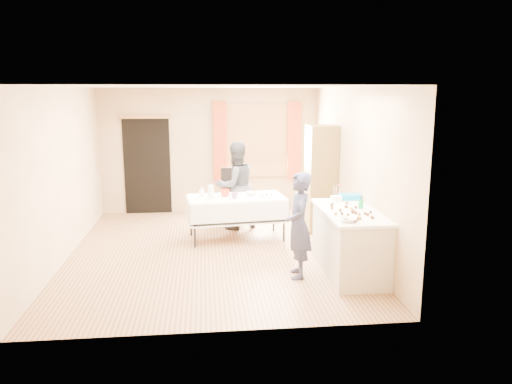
{
  "coord_description": "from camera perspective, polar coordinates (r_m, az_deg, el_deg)",
  "views": [
    {
      "loc": [
        -0.13,
        -7.72,
        2.55
      ],
      "look_at": [
        0.69,
        0.0,
        0.96
      ],
      "focal_mm": 35.0,
      "sensor_mm": 36.0,
      "label": 1
    }
  ],
  "objects": [
    {
      "name": "wall_front",
      "position": [
        5.11,
        -4.44,
        -2.6
      ],
      "size": [
        4.5,
        0.02,
        2.6
      ],
      "primitive_type": "cube",
      "color": "tan",
      "rests_on": "floor"
    },
    {
      "name": "chair",
      "position": [
        9.76,
        -2.64,
        -1.66
      ],
      "size": [
        0.45,
        0.45,
        1.06
      ],
      "rotation": [
        0.0,
        0.0,
        0.03
      ],
      "color": "black",
      "rests_on": "floor"
    },
    {
      "name": "girl",
      "position": [
        6.86,
        4.91,
        -3.81
      ],
      "size": [
        0.58,
        0.42,
        1.47
      ],
      "primitive_type": "imported",
      "rotation": [
        0.0,
        0.0,
        -1.64
      ],
      "color": "#242847",
      "rests_on": "floor"
    },
    {
      "name": "party_table",
      "position": [
        8.66,
        -2.26,
        -2.5
      ],
      "size": [
        1.76,
        1.04,
        0.75
      ],
      "rotation": [
        0.0,
        0.0,
        0.11
      ],
      "color": "black",
      "rests_on": "floor"
    },
    {
      "name": "ceiling",
      "position": [
        7.72,
        -5.21,
        11.98
      ],
      "size": [
        4.5,
        5.5,
        0.02
      ],
      "primitive_type": "cube",
      "color": "white",
      "rests_on": "floor"
    },
    {
      "name": "cup_rainbow",
      "position": [
        8.41,
        -2.47,
        -0.42
      ],
      "size": [
        0.12,
        0.12,
        0.1
      ],
      "primitive_type": "imported",
      "rotation": [
        0.0,
        0.0,
        0.04
      ],
      "color": "red",
      "rests_on": "party_table"
    },
    {
      "name": "cup_red",
      "position": [
        8.62,
        -3.56,
        -0.09
      ],
      "size": [
        0.19,
        0.19,
        0.12
      ],
      "primitive_type": "imported",
      "rotation": [
        0.0,
        0.0,
        -0.1
      ],
      "color": "red",
      "rests_on": "party_table"
    },
    {
      "name": "cake_balls",
      "position": [
        6.84,
        10.91,
        -2.33
      ],
      "size": [
        0.53,
        1.04,
        0.04
      ],
      "color": "#3F2314",
      "rests_on": "counter"
    },
    {
      "name": "foam_block",
      "position": [
        7.59,
        9.16,
        -0.74
      ],
      "size": [
        0.15,
        0.1,
        0.08
      ],
      "primitive_type": "cube",
      "rotation": [
        0.0,
        0.0,
        0.01
      ],
      "color": "white",
      "rests_on": "counter"
    },
    {
      "name": "door_lintel",
      "position": [
        10.5,
        -12.58,
        8.41
      ],
      "size": [
        1.05,
        0.06,
        0.08
      ],
      "primitive_type": "cube",
      "color": "olive",
      "rests_on": "wall_back"
    },
    {
      "name": "wall_back",
      "position": [
        10.55,
        -5.32,
        4.73
      ],
      "size": [
        4.5,
        0.02,
        2.6
      ],
      "primitive_type": "cube",
      "color": "tan",
      "rests_on": "floor"
    },
    {
      "name": "wall_left",
      "position": [
        8.1,
        -21.23,
        1.92
      ],
      "size": [
        0.02,
        5.5,
        2.6
      ],
      "primitive_type": "cube",
      "color": "tan",
      "rests_on": "floor"
    },
    {
      "name": "mixing_bowl",
      "position": [
        6.44,
        10.44,
        -3.15
      ],
      "size": [
        0.2,
        0.2,
        0.05
      ],
      "primitive_type": "imported",
      "rotation": [
        0.0,
        0.0,
        -0.0
      ],
      "color": "white",
      "rests_on": "counter"
    },
    {
      "name": "blue_basket",
      "position": [
        7.74,
        10.63,
        -0.55
      ],
      "size": [
        0.3,
        0.2,
        0.08
      ],
      "primitive_type": "cube",
      "rotation": [
        0.0,
        0.0,
        0.0
      ],
      "color": "#0683CC",
      "rests_on": "counter"
    },
    {
      "name": "curtain_left",
      "position": [
        10.45,
        -4.12,
        5.78
      ],
      "size": [
        0.28,
        0.06,
        1.65
      ],
      "primitive_type": "cube",
      "color": "#B1431F",
      "rests_on": "wall_back"
    },
    {
      "name": "small_bowl",
      "position": [
        8.72,
        -0.57,
        -0.14
      ],
      "size": [
        0.27,
        0.27,
        0.06
      ],
      "primitive_type": "imported",
      "rotation": [
        0.0,
        0.0,
        -0.23
      ],
      "color": "white",
      "rests_on": "party_table"
    },
    {
      "name": "woman",
      "position": [
        9.24,
        -2.34,
        0.72
      ],
      "size": [
        1.24,
        1.2,
        1.62
      ],
      "primitive_type": "imported",
      "rotation": [
        0.0,
        0.0,
        3.56
      ],
      "color": "black",
      "rests_on": "floor"
    },
    {
      "name": "counter",
      "position": [
        7.17,
        10.64,
        -5.63
      ],
      "size": [
        0.77,
        1.63,
        0.91
      ],
      "color": "#BAB39C",
      "rests_on": "floor"
    },
    {
      "name": "window_frame",
      "position": [
        10.55,
        0.13,
        5.87
      ],
      "size": [
        1.32,
        0.06,
        1.52
      ],
      "primitive_type": "cube",
      "color": "olive",
      "rests_on": "wall_back"
    },
    {
      "name": "pitcher",
      "position": [
        8.4,
        -5.19,
        -0.07
      ],
      "size": [
        0.13,
        0.13,
        0.22
      ],
      "primitive_type": "cylinder",
      "rotation": [
        0.0,
        0.0,
        0.2
      ],
      "color": "silver",
      "rests_on": "party_table"
    },
    {
      "name": "doorway",
      "position": [
        10.63,
        -12.32,
        2.92
      ],
      "size": [
        0.95,
        0.04,
        2.0
      ],
      "primitive_type": "cube",
      "color": "black",
      "rests_on": "floor"
    },
    {
      "name": "pastry_tray",
      "position": [
        8.57,
        1.25,
        -0.48
      ],
      "size": [
        0.31,
        0.24,
        0.02
      ],
      "primitive_type": "cube",
      "rotation": [
        0.0,
        0.0,
        -0.17
      ],
      "color": "white",
      "rests_on": "party_table"
    },
    {
      "name": "wall_right",
      "position": [
        8.17,
        11.03,
        2.57
      ],
      "size": [
        0.02,
        5.5,
        2.6
      ],
      "primitive_type": "cube",
      "color": "tan",
      "rests_on": "floor"
    },
    {
      "name": "curtain_right",
      "position": [
        10.61,
        4.37,
        5.87
      ],
      "size": [
        0.28,
        0.06,
        1.65
      ],
      "primitive_type": "cube",
      "color": "#B1431F",
      "rests_on": "wall_back"
    },
    {
      "name": "floor",
      "position": [
        8.13,
        -4.87,
        -6.81
      ],
      "size": [
        4.5,
        5.5,
        0.02
      ],
      "primitive_type": "cube",
      "color": "#9E7047",
      "rests_on": "ground"
    },
    {
      "name": "bottle",
      "position": [
        8.64,
        -6.22,
        0.05
      ],
      "size": [
        0.1,
        0.1,
        0.17
      ],
      "primitive_type": "imported",
      "rotation": [
        0.0,
        0.0,
        -0.17
      ],
      "color": "white",
      "rests_on": "party_table"
    },
    {
      "name": "cabinet",
      "position": [
        9.16,
        7.42,
        1.53
      ],
      "size": [
        0.5,
        0.6,
        1.93
      ],
      "primitive_type": "cube",
      "color": "brown",
      "rests_on": "floor"
    },
    {
      "name": "window_pane",
      "position": [
        10.54,
        0.13,
        5.86
      ],
      "size": [
        1.2,
        0.02,
        1.4
      ],
      "primitive_type": "cube",
      "color": "white",
      "rests_on": "wall_back"
    },
    {
      "name": "soda_can",
      "position": [
        7.18,
        11.9,
        -1.38
      ],
      "size": [
        0.08,
        0.08,
        0.12
      ],
      "primitive_type": "cylinder",
      "rotation": [
        0.0,
        0.0,
        0.32
      ],
      "color": "#0A923A",
      "rests_on": "counter"
    }
  ]
}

